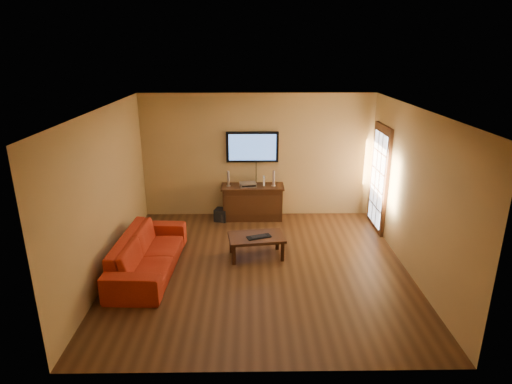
{
  "coord_description": "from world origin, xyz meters",
  "views": [
    {
      "loc": [
        -0.16,
        -6.55,
        3.6
      ],
      "look_at": [
        -0.05,
        0.8,
        1.1
      ],
      "focal_mm": 30.0,
      "sensor_mm": 36.0,
      "label": 1
    }
  ],
  "objects_px": {
    "television": "(252,147)",
    "sofa": "(148,247)",
    "media_console": "(253,202)",
    "game_console": "(264,181)",
    "subwoofer": "(221,215)",
    "av_receiver": "(248,184)",
    "coffee_table": "(256,239)",
    "speaker_right": "(274,179)",
    "speaker_left": "(228,179)",
    "bottle": "(222,218)",
    "keyboard": "(259,237)"
  },
  "relations": [
    {
      "from": "coffee_table",
      "to": "keyboard",
      "type": "xyz_separation_m",
      "value": [
        0.04,
        -0.05,
        0.07
      ]
    },
    {
      "from": "speaker_right",
      "to": "coffee_table",
      "type": "bearing_deg",
      "value": -102.28
    },
    {
      "from": "media_console",
      "to": "television",
      "type": "relative_size",
      "value": 1.2
    },
    {
      "from": "bottle",
      "to": "television",
      "type": "bearing_deg",
      "value": 34.24
    },
    {
      "from": "television",
      "to": "av_receiver",
      "type": "height_order",
      "value": "television"
    },
    {
      "from": "game_console",
      "to": "subwoofer",
      "type": "relative_size",
      "value": 0.74
    },
    {
      "from": "speaker_left",
      "to": "subwoofer",
      "type": "height_order",
      "value": "speaker_left"
    },
    {
      "from": "sofa",
      "to": "game_console",
      "type": "bearing_deg",
      "value": -37.96
    },
    {
      "from": "sofa",
      "to": "speaker_right",
      "type": "distance_m",
      "value": 3.24
    },
    {
      "from": "bottle",
      "to": "speaker_right",
      "type": "bearing_deg",
      "value": 11.73
    },
    {
      "from": "coffee_table",
      "to": "speaker_left",
      "type": "relative_size",
      "value": 3.12
    },
    {
      "from": "television",
      "to": "sofa",
      "type": "xyz_separation_m",
      "value": [
        -1.76,
        -2.53,
        -1.13
      ]
    },
    {
      "from": "media_console",
      "to": "sofa",
      "type": "relative_size",
      "value": 0.61
    },
    {
      "from": "television",
      "to": "speaker_right",
      "type": "relative_size",
      "value": 3.32
    },
    {
      "from": "speaker_left",
      "to": "bottle",
      "type": "distance_m",
      "value": 0.85
    },
    {
      "from": "television",
      "to": "speaker_right",
      "type": "height_order",
      "value": "television"
    },
    {
      "from": "sofa",
      "to": "subwoofer",
      "type": "relative_size",
      "value": 8.39
    },
    {
      "from": "media_console",
      "to": "television",
      "type": "distance_m",
      "value": 1.2
    },
    {
      "from": "speaker_left",
      "to": "game_console",
      "type": "bearing_deg",
      "value": 3.77
    },
    {
      "from": "speaker_left",
      "to": "keyboard",
      "type": "distance_m",
      "value": 2.04
    },
    {
      "from": "television",
      "to": "av_receiver",
      "type": "xyz_separation_m",
      "value": [
        -0.1,
        -0.24,
        -0.77
      ]
    },
    {
      "from": "television",
      "to": "subwoofer",
      "type": "bearing_deg",
      "value": -154.01
    },
    {
      "from": "television",
      "to": "game_console",
      "type": "height_order",
      "value": "television"
    },
    {
      "from": "television",
      "to": "keyboard",
      "type": "relative_size",
      "value": 2.46
    },
    {
      "from": "television",
      "to": "bottle",
      "type": "height_order",
      "value": "television"
    },
    {
      "from": "television",
      "to": "coffee_table",
      "type": "distance_m",
      "value": 2.38
    },
    {
      "from": "subwoofer",
      "to": "bottle",
      "type": "bearing_deg",
      "value": -63.51
    },
    {
      "from": "sofa",
      "to": "speaker_right",
      "type": "bearing_deg",
      "value": -41.26
    },
    {
      "from": "game_console",
      "to": "media_console",
      "type": "bearing_deg",
      "value": -170.48
    },
    {
      "from": "television",
      "to": "game_console",
      "type": "relative_size",
      "value": 5.75
    },
    {
      "from": "media_console",
      "to": "speaker_left",
      "type": "height_order",
      "value": "speaker_left"
    },
    {
      "from": "media_console",
      "to": "keyboard",
      "type": "bearing_deg",
      "value": -87.05
    },
    {
      "from": "television",
      "to": "speaker_left",
      "type": "bearing_deg",
      "value": -156.58
    },
    {
      "from": "speaker_right",
      "to": "game_console",
      "type": "relative_size",
      "value": 1.73
    },
    {
      "from": "media_console",
      "to": "sofa",
      "type": "bearing_deg",
      "value": -127.3
    },
    {
      "from": "coffee_table",
      "to": "av_receiver",
      "type": "bearing_deg",
      "value": 94.92
    },
    {
      "from": "speaker_right",
      "to": "subwoofer",
      "type": "relative_size",
      "value": 1.28
    },
    {
      "from": "coffee_table",
      "to": "speaker_right",
      "type": "relative_size",
      "value": 3.1
    },
    {
      "from": "speaker_right",
      "to": "subwoofer",
      "type": "xyz_separation_m",
      "value": [
        -1.14,
        -0.11,
        -0.78
      ]
    },
    {
      "from": "coffee_table",
      "to": "speaker_left",
      "type": "distance_m",
      "value": 1.99
    },
    {
      "from": "sofa",
      "to": "keyboard",
      "type": "relative_size",
      "value": 4.87
    },
    {
      "from": "sofa",
      "to": "speaker_right",
      "type": "xyz_separation_m",
      "value": [
        2.22,
        2.32,
        0.47
      ]
    },
    {
      "from": "av_receiver",
      "to": "television",
      "type": "bearing_deg",
      "value": 57.67
    },
    {
      "from": "coffee_table",
      "to": "av_receiver",
      "type": "xyz_separation_m",
      "value": [
        -0.16,
        1.81,
        0.44
      ]
    },
    {
      "from": "av_receiver",
      "to": "game_console",
      "type": "height_order",
      "value": "game_console"
    },
    {
      "from": "coffee_table",
      "to": "sofa",
      "type": "distance_m",
      "value": 1.88
    },
    {
      "from": "keyboard",
      "to": "game_console",
      "type": "bearing_deg",
      "value": 85.55
    },
    {
      "from": "bottle",
      "to": "subwoofer",
      "type": "bearing_deg",
      "value": 101.07
    },
    {
      "from": "bottle",
      "to": "keyboard",
      "type": "height_order",
      "value": "keyboard"
    },
    {
      "from": "coffee_table",
      "to": "subwoofer",
      "type": "distance_m",
      "value": 1.88
    }
  ]
}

